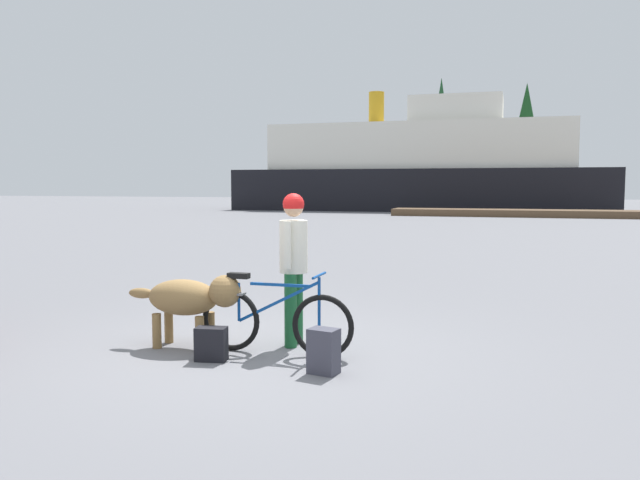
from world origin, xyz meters
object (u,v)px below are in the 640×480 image
(dog, at_px, (191,298))
(ferry_boat, at_px, (420,169))
(person_cyclist, at_px, (294,254))
(backpack, at_px, (324,351))
(handbag_pannier, at_px, (211,344))
(bicycle, at_px, (274,320))

(dog, xyz_separation_m, ferry_boat, (-2.98, 39.62, 2.40))
(person_cyclist, relative_size, backpack, 3.94)
(ferry_boat, bearing_deg, dog, -85.70)
(person_cyclist, height_order, dog, person_cyclist)
(handbag_pannier, bearing_deg, ferry_boat, 94.90)
(person_cyclist, distance_m, ferry_boat, 39.42)
(bicycle, bearing_deg, backpack, -36.52)
(backpack, xyz_separation_m, handbag_pannier, (-1.25, 0.09, -0.04))
(dog, relative_size, handbag_pannier, 3.94)
(person_cyclist, bearing_deg, dog, -156.93)
(backpack, bearing_deg, bicycle, 143.48)
(bicycle, relative_size, backpack, 3.95)
(handbag_pannier, distance_m, ferry_boat, 40.28)
(bicycle, distance_m, person_cyclist, 0.81)
(dog, relative_size, backpack, 3.16)
(bicycle, bearing_deg, person_cyclist, 80.87)
(handbag_pannier, bearing_deg, person_cyclist, 55.09)
(handbag_pannier, xyz_separation_m, ferry_boat, (-3.44, 40.04, 2.79))
(ferry_boat, bearing_deg, handbag_pannier, -85.10)
(person_cyclist, bearing_deg, ferry_boat, 95.89)
(person_cyclist, distance_m, backpack, 1.42)
(bicycle, height_order, person_cyclist, person_cyclist)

